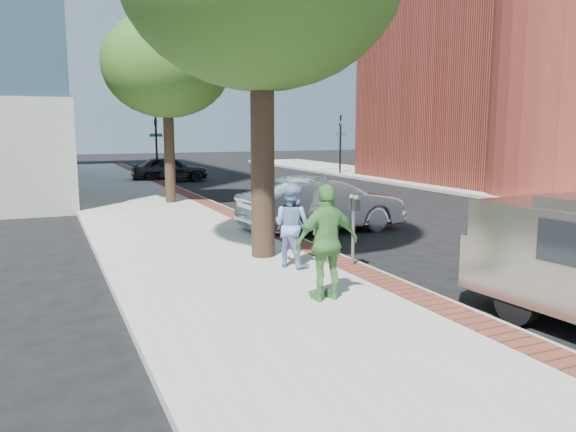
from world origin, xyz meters
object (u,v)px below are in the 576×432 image
sedan_silver (322,205)px  bg_car (170,169)px  person_green (327,242)px  person_officer (292,226)px  parking_meter (354,215)px  person_gray (319,212)px

sedan_silver → bg_car: size_ratio=1.15×
sedan_silver → person_green: bearing=149.8°
sedan_silver → bg_car: 17.46m
person_officer → person_green: 2.34m
parking_meter → person_officer: bearing=160.2°
person_gray → bg_car: size_ratio=0.43×
person_green → bg_car: 23.80m
person_green → bg_car: bearing=-97.2°
person_officer → sedan_silver: bearing=-64.4°
parking_meter → bg_car: (0.84, 21.80, -0.49)m
parking_meter → person_gray: size_ratio=0.82×
parking_meter → person_green: bearing=-130.5°
bg_car → person_officer: bearing=178.5°
person_gray → person_green: 3.84m
person_gray → parking_meter: bearing=-11.9°
person_officer → sedan_silver: size_ratio=0.35×
parking_meter → person_green: size_ratio=0.77×
person_gray → person_officer: size_ratio=1.05×
person_gray → sedan_silver: bearing=140.6°
person_officer → bg_car: (2.03, 21.37, -0.28)m
parking_meter → sedan_silver: parking_meter is taller
sedan_silver → parking_meter: bearing=157.2°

